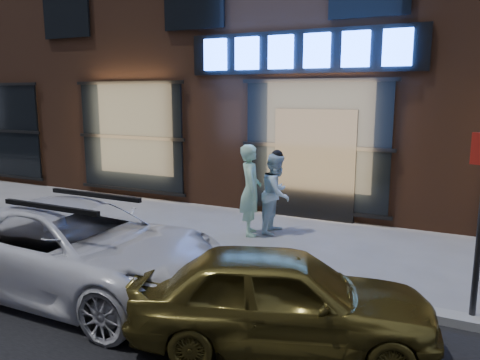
% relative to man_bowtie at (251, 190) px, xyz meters
% --- Properties ---
extents(ground, '(90.00, 90.00, 0.00)m').
position_rel_man_bowtie_xyz_m(ground, '(0.75, -2.24, -0.89)').
color(ground, slate).
rests_on(ground, ground).
extents(curb, '(60.00, 0.25, 0.12)m').
position_rel_man_bowtie_xyz_m(curb, '(0.75, -2.24, -0.83)').
color(curb, gray).
rests_on(curb, ground).
extents(storefront_building, '(30.20, 8.28, 10.30)m').
position_rel_man_bowtie_xyz_m(storefront_building, '(0.75, 5.75, 4.26)').
color(storefront_building, '#54301E').
rests_on(storefront_building, ground).
extents(man_bowtie, '(0.68, 0.77, 1.77)m').
position_rel_man_bowtie_xyz_m(man_bowtie, '(0.00, 0.00, 0.00)').
color(man_bowtie, '#ACE2C7').
rests_on(man_bowtie, ground).
extents(man_cap, '(0.63, 0.79, 1.59)m').
position_rel_man_bowtie_xyz_m(man_cap, '(0.40, 0.36, -0.09)').
color(man_cap, white).
rests_on(man_cap, ground).
extents(white_suv, '(4.55, 2.15, 1.25)m').
position_rel_man_bowtie_xyz_m(white_suv, '(-1.01, -3.51, -0.26)').
color(white_suv, white).
rests_on(white_suv, ground).
extents(gold_sedan, '(3.51, 2.31, 1.11)m').
position_rel_man_bowtie_xyz_m(gold_sedan, '(2.03, -3.60, -0.33)').
color(gold_sedan, olive).
rests_on(gold_sedan, ground).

